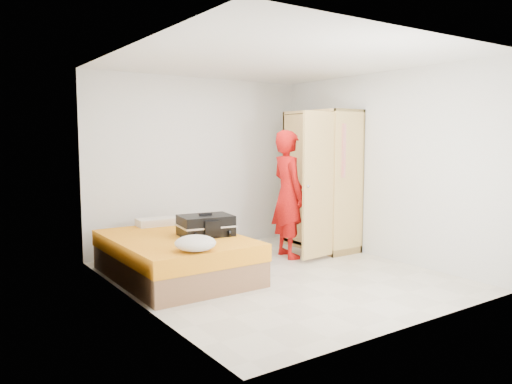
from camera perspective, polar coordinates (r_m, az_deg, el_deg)
room at (r=6.01m, az=2.57°, el=2.46°), size 4.00×4.02×2.60m
bed at (r=6.20m, az=-9.16°, el=-7.30°), size 1.42×2.02×0.50m
wardrobe at (r=7.61m, az=7.43°, el=0.92°), size 1.17×1.25×2.10m
person at (r=7.06m, az=3.69°, el=-0.25°), size 0.54×0.72×1.80m
suitcase at (r=6.15m, az=-5.75°, el=-3.83°), size 0.70×0.56×0.28m
round_cushion at (r=5.33m, az=-6.94°, el=-5.83°), size 0.44×0.44×0.17m
pillow at (r=6.96m, az=-11.19°, el=-3.36°), size 0.57×0.31×0.10m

